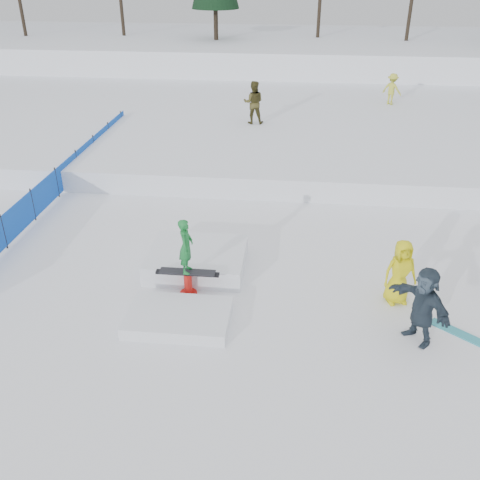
# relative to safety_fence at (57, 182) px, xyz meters

# --- Properties ---
(ground) EXTENTS (120.00, 120.00, 0.00)m
(ground) POSITION_rel_safety_fence_xyz_m (6.50, -6.60, -0.55)
(ground) COLOR white
(snow_berm) EXTENTS (60.00, 14.00, 2.40)m
(snow_berm) POSITION_rel_safety_fence_xyz_m (6.50, 23.40, 0.65)
(snow_berm) COLOR white
(snow_berm) RESTS_ON ground
(snow_midrise) EXTENTS (50.00, 18.00, 0.80)m
(snow_midrise) POSITION_rel_safety_fence_xyz_m (6.50, 9.40, -0.15)
(snow_midrise) COLOR white
(snow_midrise) RESTS_ON ground
(safety_fence) EXTENTS (0.05, 16.00, 1.10)m
(safety_fence) POSITION_rel_safety_fence_xyz_m (0.00, 0.00, 0.00)
(safety_fence) COLOR #1049B8
(safety_fence) RESTS_ON ground
(walker_olive) EXTENTS (0.96, 0.77, 1.90)m
(walker_olive) POSITION_rel_safety_fence_xyz_m (6.34, 7.30, 1.20)
(walker_olive) COLOR #3E3918
(walker_olive) RESTS_ON snow_midrise
(walker_ygreen) EXTENTS (1.15, 1.04, 1.55)m
(walker_ygreen) POSITION_rel_safety_fence_xyz_m (13.07, 11.53, 1.02)
(walker_ygreen) COLOR gold
(walker_ygreen) RESTS_ON snow_midrise
(spectator_yellow) EXTENTS (0.94, 0.73, 1.70)m
(spectator_yellow) POSITION_rel_safety_fence_xyz_m (11.00, -5.36, 0.30)
(spectator_yellow) COLOR #D4CA10
(spectator_yellow) RESTS_ON ground
(spectator_dark) EXTENTS (1.42, 1.73, 1.85)m
(spectator_dark) POSITION_rel_safety_fence_xyz_m (11.25, -6.84, 0.38)
(spectator_dark) COLOR #2B3946
(spectator_dark) RESTS_ON ground
(loose_board_teal) EXTENTS (1.27, 1.09, 0.03)m
(loose_board_teal) POSITION_rel_safety_fence_xyz_m (12.27, -6.55, -0.54)
(loose_board_teal) COLOR teal
(loose_board_teal) RESTS_ON ground
(jib_rail_feature) EXTENTS (2.60, 4.40, 2.11)m
(jib_rail_feature) POSITION_rel_safety_fence_xyz_m (5.79, -5.04, -0.25)
(jib_rail_feature) COLOR white
(jib_rail_feature) RESTS_ON ground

